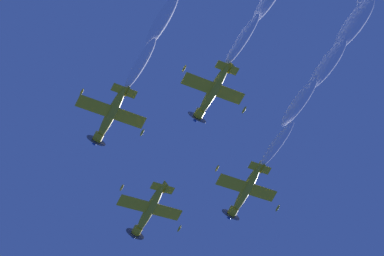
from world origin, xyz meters
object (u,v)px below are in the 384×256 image
object	(u,v)px
airplane_lead	(149,211)
airplane_left_wingman	(110,115)
airplane_slot_tail	(212,92)
airplane_right_wingman	(245,191)

from	to	relation	value
airplane_lead	airplane_left_wingman	world-z (taller)	airplane_left_wingman
airplane_left_wingman	airplane_slot_tail	size ratio (longest dim) A/B	1.03
airplane_right_wingman	airplane_left_wingman	bearing A→B (deg)	88.69
airplane_lead	airplane_slot_tail	distance (m)	17.33
airplane_lead	airplane_right_wingman	world-z (taller)	airplane_right_wingman
airplane_left_wingman	airplane_slot_tail	bearing A→B (deg)	-134.83
airplane_lead	airplane_slot_tail	world-z (taller)	airplane_slot_tail
airplane_left_wingman	airplane_right_wingman	world-z (taller)	airplane_right_wingman
airplane_slot_tail	airplane_lead	bearing A→B (deg)	-5.62
airplane_lead	airplane_left_wingman	xyz separation A→B (m)	(-8.27, 10.63, 0.58)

